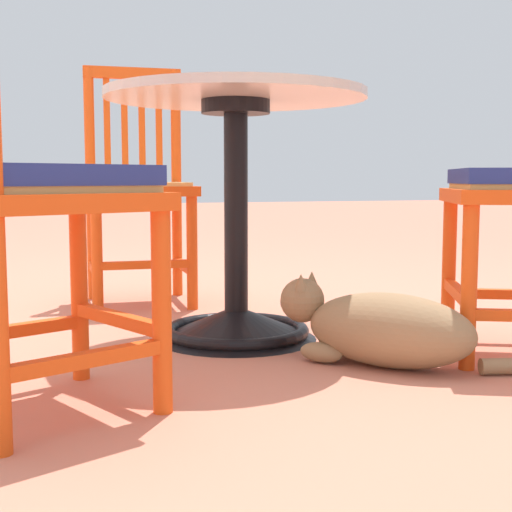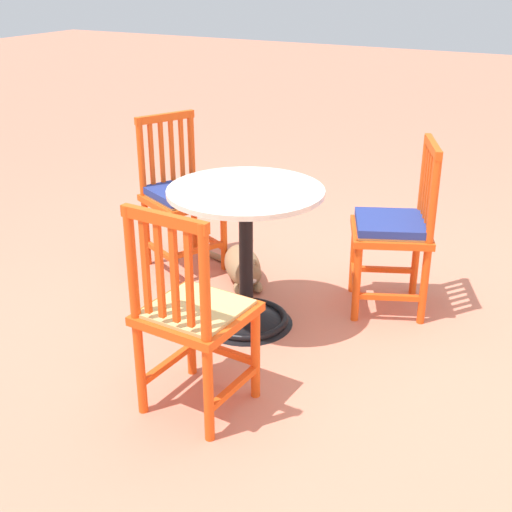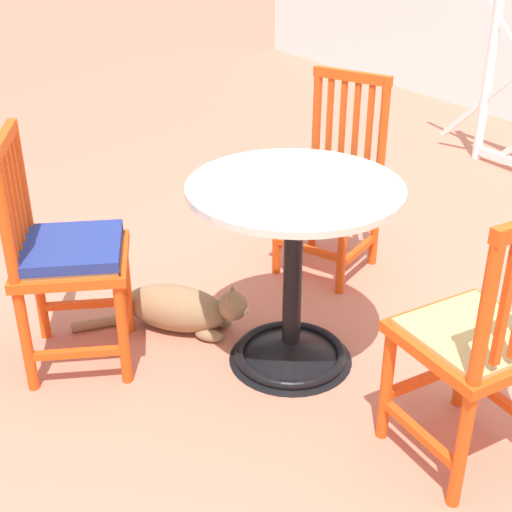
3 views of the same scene
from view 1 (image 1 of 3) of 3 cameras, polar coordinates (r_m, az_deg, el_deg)
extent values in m
plane|color=#C6755B|center=(2.24, -4.54, -6.19)|extent=(24.00, 24.00, 0.00)
cone|color=black|center=(2.17, -1.56, -5.23)|extent=(0.48, 0.48, 0.10)
torus|color=black|center=(2.18, -1.56, -5.88)|extent=(0.44, 0.44, 0.04)
cylinder|color=black|center=(2.13, -1.59, 3.29)|extent=(0.07, 0.07, 0.66)
cylinder|color=black|center=(2.14, -1.61, 11.67)|extent=(0.20, 0.20, 0.04)
cylinder|color=beige|center=(2.14, -1.62, 12.54)|extent=(0.76, 0.76, 0.02)
cylinder|color=#E04C14|center=(1.87, 16.45, -1.88)|extent=(0.04, 0.04, 0.45)
cylinder|color=#E04C14|center=(2.21, 14.96, -0.66)|extent=(0.04, 0.04, 0.45)
cube|color=#E04C14|center=(2.25, 19.20, -2.86)|extent=(0.17, 0.32, 0.03)
cube|color=#E04C14|center=(2.05, 15.60, -2.75)|extent=(0.32, 0.17, 0.03)
cylinder|color=#E04C14|center=(2.64, -5.06, 0.61)|extent=(0.04, 0.04, 0.45)
cylinder|color=#E04C14|center=(2.60, -12.44, 0.40)|extent=(0.04, 0.04, 0.45)
cylinder|color=#E04C14|center=(2.97, -6.29, 5.64)|extent=(0.04, 0.04, 0.91)
cylinder|color=#E04C14|center=(2.93, -12.89, 5.52)|extent=(0.04, 0.04, 0.91)
cube|color=#E04C14|center=(2.82, -5.66, -0.80)|extent=(0.34, 0.05, 0.03)
cube|color=#E04C14|center=(2.78, -12.58, -1.00)|extent=(0.34, 0.05, 0.03)
cube|color=#E04C14|center=(2.62, -8.70, -0.69)|extent=(0.05, 0.34, 0.03)
cube|color=#E04C14|center=(2.78, -9.20, 5.09)|extent=(0.43, 0.43, 0.04)
cube|color=tan|center=(2.78, -9.21, 5.55)|extent=(0.37, 0.37, 0.02)
cube|color=#E04C14|center=(2.96, -7.65, 9.97)|extent=(0.02, 0.03, 0.39)
cube|color=#E04C14|center=(2.96, -8.98, 9.96)|extent=(0.02, 0.03, 0.39)
cube|color=#E04C14|center=(2.95, -10.31, 9.95)|extent=(0.02, 0.03, 0.39)
cube|color=#E04C14|center=(2.94, -11.65, 9.93)|extent=(0.02, 0.03, 0.39)
cube|color=#E04C14|center=(2.97, -9.72, 14.00)|extent=(0.06, 0.38, 0.04)
cylinder|color=#E04C14|center=(1.76, -13.76, -2.29)|extent=(0.04, 0.04, 0.45)
cylinder|color=#E04C14|center=(1.48, -7.45, -3.78)|extent=(0.04, 0.04, 0.45)
cube|color=#E04C14|center=(1.70, -18.75, -5.63)|extent=(0.16, 0.32, 0.03)
cube|color=#E04C14|center=(1.41, -13.16, -7.93)|extent=(0.16, 0.32, 0.03)
cube|color=#E04C14|center=(1.63, -10.85, -4.89)|extent=(0.32, 0.16, 0.03)
cube|color=#E04C14|center=(1.52, -16.56, 4.15)|extent=(0.52, 0.52, 0.04)
cube|color=tan|center=(1.52, -16.58, 4.98)|extent=(0.46, 0.46, 0.02)
cube|color=navy|center=(1.52, -16.62, 6.12)|extent=(0.47, 0.47, 0.04)
ellipsoid|color=#8E704C|center=(1.87, 10.50, -5.77)|extent=(0.47, 0.44, 0.19)
ellipsoid|color=silver|center=(1.91, 7.67, -5.78)|extent=(0.23, 0.23, 0.14)
sphere|color=#8E704C|center=(1.96, 3.67, -3.50)|extent=(0.12, 0.12, 0.12)
ellipsoid|color=silver|center=(1.98, 2.59, -3.74)|extent=(0.07, 0.07, 0.04)
cone|color=#8E704C|center=(1.92, 3.56, -2.08)|extent=(0.04, 0.04, 0.04)
cone|color=#8E704C|center=(1.98, 4.42, -1.85)|extent=(0.04, 0.04, 0.04)
ellipsoid|color=#8E704C|center=(1.90, 5.17, -7.58)|extent=(0.13, 0.12, 0.05)
ellipsoid|color=#8E704C|center=(2.00, 6.56, -6.92)|extent=(0.13, 0.12, 0.05)
camera|label=2|loc=(4.97, -30.28, 19.92)|focal=47.53mm
camera|label=3|loc=(4.50, 8.46, 21.03)|focal=49.76mm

